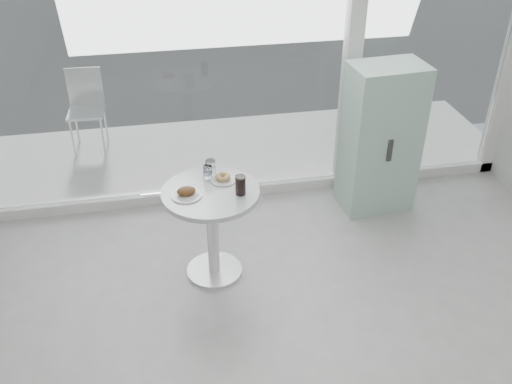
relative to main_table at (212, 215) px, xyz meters
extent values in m
cube|color=white|center=(0.50, 1.10, -0.50)|extent=(5.00, 0.12, 0.10)
cube|color=white|center=(1.40, 1.10, 0.95)|extent=(0.14, 0.14, 3.00)
cube|color=white|center=(-0.27, 1.10, 0.85)|extent=(3.21, 0.02, 2.60)
cube|color=white|center=(2.17, 1.10, 0.85)|extent=(1.41, 0.02, 2.60)
cylinder|color=silver|center=(0.00, 0.00, -0.54)|extent=(0.44, 0.44, 0.03)
cylinder|color=silver|center=(0.00, 0.00, -0.18)|extent=(0.09, 0.09, 0.70)
cylinder|color=silver|center=(0.00, 0.00, 0.20)|extent=(0.72, 0.72, 0.04)
cube|color=silver|center=(0.50, 1.90, -0.53)|extent=(5.60, 1.60, 0.05)
cube|color=#8BB2A1|center=(1.59, 0.71, 0.13)|extent=(0.66, 0.47, 1.36)
cube|color=#333333|center=(1.59, 0.49, 0.13)|extent=(0.04, 0.02, 0.20)
cylinder|color=silver|center=(-1.22, 2.09, -0.29)|extent=(0.02, 0.02, 0.41)
cylinder|color=silver|center=(-0.91, 2.07, -0.29)|extent=(0.02, 0.02, 0.41)
cylinder|color=silver|center=(-1.20, 2.40, -0.29)|extent=(0.02, 0.02, 0.41)
cylinder|color=silver|center=(-0.89, 2.38, -0.29)|extent=(0.02, 0.02, 0.41)
cube|color=silver|center=(-1.06, 2.23, -0.08)|extent=(0.39, 0.39, 0.03)
cube|color=silver|center=(-1.05, 2.41, 0.14)|extent=(0.37, 0.04, 0.41)
cylinder|color=silver|center=(-0.18, -0.04, 0.23)|extent=(0.22, 0.22, 0.01)
cube|color=silver|center=(-0.16, -0.05, 0.24)|extent=(0.14, 0.14, 0.00)
ellipsoid|color=#3E2210|center=(-0.18, -0.04, 0.26)|extent=(0.13, 0.11, 0.06)
ellipsoid|color=#3E2210|center=(-0.14, -0.02, 0.25)|extent=(0.07, 0.06, 0.04)
cylinder|color=silver|center=(0.11, 0.12, 0.23)|extent=(0.19, 0.19, 0.01)
torus|color=#AB854E|center=(0.11, 0.12, 0.25)|extent=(0.11, 0.11, 0.04)
cylinder|color=white|center=(0.03, 0.22, 0.28)|extent=(0.08, 0.08, 0.13)
cylinder|color=white|center=(0.03, 0.22, 0.26)|extent=(0.06, 0.06, 0.07)
cylinder|color=white|center=(0.00, 0.17, 0.27)|extent=(0.07, 0.07, 0.11)
cylinder|color=white|center=(0.00, 0.17, 0.25)|extent=(0.06, 0.06, 0.06)
cylinder|color=white|center=(0.21, -0.08, 0.29)|extent=(0.08, 0.08, 0.15)
cylinder|color=black|center=(0.21, -0.08, 0.29)|extent=(0.07, 0.07, 0.13)
camera|label=1|loc=(-0.32, -3.49, 2.46)|focal=40.00mm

